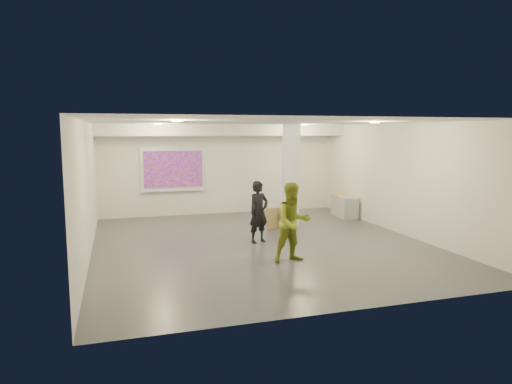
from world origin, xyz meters
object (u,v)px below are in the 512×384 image
object	(u,v)px
projection_screen	(173,170)
column	(291,176)
woman	(259,212)
man	(293,222)
credenza	(344,206)

from	to	relation	value
projection_screen	column	bearing A→B (deg)	-40.56
woman	man	bearing A→B (deg)	-105.36
column	woman	xyz separation A→B (m)	(-1.51, -1.65, -0.72)
column	credenza	size ratio (longest dim) A/B	2.55
column	projection_screen	world-z (taller)	column
woman	man	world-z (taller)	man
man	column	bearing A→B (deg)	63.68
column	woman	bearing A→B (deg)	-132.35
column	man	bearing A→B (deg)	-110.60
credenza	woman	xyz separation A→B (m)	(-3.73, -2.53, 0.43)
column	projection_screen	size ratio (longest dim) A/B	1.43
woman	man	xyz separation A→B (m)	(0.20, -1.82, 0.08)
credenza	woman	bearing A→B (deg)	-141.16
projection_screen	woman	xyz separation A→B (m)	(1.59, -4.30, -0.75)
column	credenza	distance (m)	2.65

